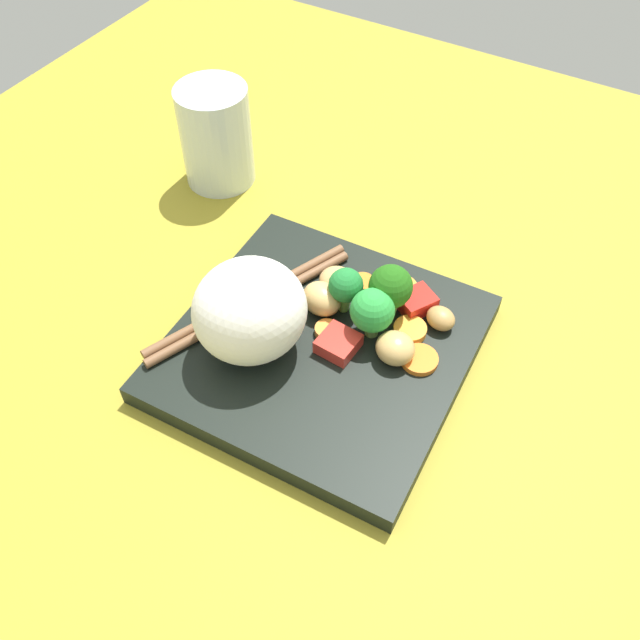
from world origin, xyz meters
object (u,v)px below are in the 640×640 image
carrot_slice_3 (359,281)px  chopstick_pair (251,301)px  broccoli_floret_2 (391,288)px  drinking_glass (216,136)px  square_plate (321,348)px  rice_mound (250,311)px

carrot_slice_3 → chopstick_pair: bearing=-134.7°
carrot_slice_3 → broccoli_floret_2: bearing=-27.6°
broccoli_floret_2 → drinking_glass: 27.17cm
chopstick_pair → drinking_glass: drinking_glass is taller
carrot_slice_3 → chopstick_pair: size_ratio=0.11×
square_plate → carrot_slice_3: bearing=93.2°
broccoli_floret_2 → drinking_glass: (-25.17, 10.24, -0.03)cm
square_plate → rice_mound: (-4.70, -3.21, 5.30)cm
drinking_glass → rice_mound: bearing=-48.1°
rice_mound → chopstick_pair: rice_mound is taller
square_plate → chopstick_pair: size_ratio=1.20×
chopstick_pair → drinking_glass: (-14.26, 15.19, 2.97)cm
broccoli_floret_2 → chopstick_pair: size_ratio=0.28×
drinking_glass → carrot_slice_3: bearing=-21.1°
square_plate → rice_mound: rice_mound is taller
broccoli_floret_2 → carrot_slice_3: (-3.96, 2.07, -3.14)cm
broccoli_floret_2 → chopstick_pair: (-10.92, -4.95, -3.00)cm
chopstick_pair → broccoli_floret_2: bearing=137.2°
square_plate → drinking_glass: size_ratio=2.25×
drinking_glass → chopstick_pair: bearing=-46.8°
carrot_slice_3 → rice_mound: bearing=-111.9°
rice_mound → carrot_slice_3: 12.21cm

